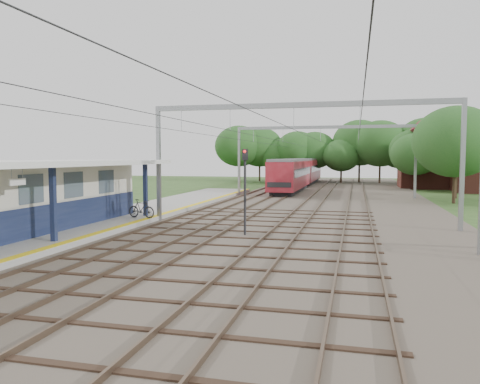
# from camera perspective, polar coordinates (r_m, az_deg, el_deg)

# --- Properties ---
(ground) EXTENTS (160.00, 160.00, 0.00)m
(ground) POSITION_cam_1_polar(r_m,az_deg,el_deg) (13.74, -16.11, -12.61)
(ground) COLOR #2D4C1E
(ground) RESTS_ON ground
(ballast_bed) EXTENTS (18.00, 90.00, 0.10)m
(ballast_bed) POSITION_cam_1_polar(r_m,az_deg,el_deg) (41.62, 10.28, -1.16)
(ballast_bed) COLOR #473D33
(ballast_bed) RESTS_ON ground
(platform) EXTENTS (5.00, 52.00, 0.35)m
(platform) POSITION_cam_1_polar(r_m,az_deg,el_deg) (29.28, -15.09, -3.28)
(platform) COLOR gray
(platform) RESTS_ON ground
(yellow_stripe) EXTENTS (0.45, 52.00, 0.01)m
(yellow_stripe) POSITION_cam_1_polar(r_m,az_deg,el_deg) (28.24, -11.09, -3.12)
(yellow_stripe) COLOR yellow
(yellow_stripe) RESTS_ON platform
(station_building) EXTENTS (3.41, 18.00, 3.40)m
(station_building) POSITION_cam_1_polar(r_m,az_deg,el_deg) (24.12, -26.18, -0.70)
(station_building) COLOR beige
(station_building) RESTS_ON platform
(canopy) EXTENTS (6.40, 20.00, 3.44)m
(canopy) POSITION_cam_1_polar(r_m,az_deg,el_deg) (22.57, -25.80, 3.07)
(canopy) COLOR #131C3D
(canopy) RESTS_ON platform
(rail_tracks) EXTENTS (11.80, 88.00, 0.15)m
(rail_tracks) POSITION_cam_1_polar(r_m,az_deg,el_deg) (41.84, 6.86, -0.93)
(rail_tracks) COLOR brown
(rail_tracks) RESTS_ON ballast_bed
(catenary_system) EXTENTS (17.22, 88.00, 7.00)m
(catenary_system) POSITION_cam_1_polar(r_m,az_deg,el_deg) (36.81, 8.95, 6.66)
(catenary_system) COLOR gray
(catenary_system) RESTS_ON ground
(tree_band) EXTENTS (31.72, 30.88, 8.82)m
(tree_band) POSITION_cam_1_polar(r_m,az_deg,el_deg) (68.53, 11.70, 5.01)
(tree_band) COLOR #382619
(tree_band) RESTS_ON ground
(house_far) EXTENTS (8.00, 6.12, 8.66)m
(house_far) POSITION_cam_1_polar(r_m,az_deg,el_deg) (64.03, 22.43, 3.32)
(house_far) COLOR brown
(house_far) RESTS_ON ground
(bicycle) EXTENTS (1.90, 0.87, 1.10)m
(bicycle) POSITION_cam_1_polar(r_m,az_deg,el_deg) (28.29, -11.93, -2.00)
(bicycle) COLOR black
(bicycle) RESTS_ON platform
(train) EXTENTS (2.77, 34.44, 3.64)m
(train) POSITION_cam_1_polar(r_m,az_deg,el_deg) (61.84, 7.36, 2.48)
(train) COLOR black
(train) RESTS_ON ballast_bed
(signal_post) EXTENTS (0.33, 0.29, 4.35)m
(signal_post) POSITION_cam_1_polar(r_m,az_deg,el_deg) (22.98, 0.61, 1.25)
(signal_post) COLOR black
(signal_post) RESTS_ON ground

